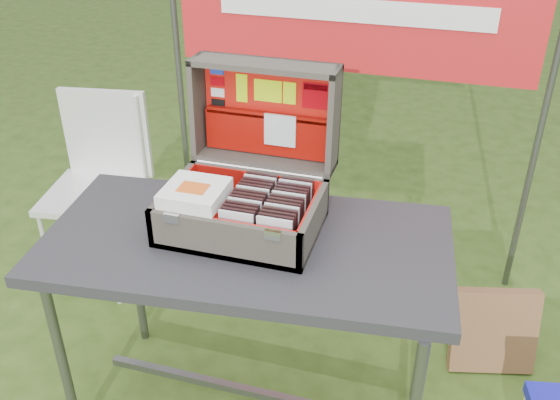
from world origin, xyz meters
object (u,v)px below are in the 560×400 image
(chair, at_px, (92,197))
(suitcase, at_px, (246,156))
(table, at_px, (249,334))
(cardboard_box, at_px, (494,331))

(chair, bearing_deg, suitcase, -37.01)
(suitcase, bearing_deg, table, -74.50)
(table, bearing_deg, cardboard_box, 25.74)
(table, xyz_separation_m, cardboard_box, (0.88, 0.54, -0.23))
(cardboard_box, bearing_deg, suitcase, -168.42)
(table, height_order, cardboard_box, table)
(chair, distance_m, cardboard_box, 1.90)
(suitcase, xyz_separation_m, chair, (-0.97, 0.52, -0.61))
(table, relative_size, suitcase, 2.54)
(table, bearing_deg, chair, 142.14)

